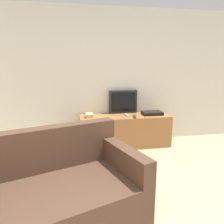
# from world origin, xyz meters

# --- Properties ---
(wall_back) EXTENTS (9.00, 0.06, 2.60)m
(wall_back) POSITION_xyz_m (0.00, 3.03, 1.30)
(wall_back) COLOR silver
(wall_back) RESTS_ON ground_plane
(tv_stand) EXTENTS (1.70, 0.54, 0.60)m
(tv_stand) POSITION_xyz_m (0.58, 2.71, 0.30)
(tv_stand) COLOR #9E6638
(tv_stand) RESTS_ON ground_plane
(television) EXTENTS (0.56, 0.09, 0.45)m
(television) POSITION_xyz_m (0.59, 2.94, 0.83)
(television) COLOR black
(television) RESTS_ON tv_stand
(couch) EXTENTS (2.02, 1.46, 0.93)m
(couch) POSITION_xyz_m (-0.71, 0.66, 0.31)
(couch) COLOR #4C3323
(couch) RESTS_ON ground_plane
(book_stack) EXTENTS (0.14, 0.20, 0.07)m
(book_stack) POSITION_xyz_m (-0.11, 2.70, 0.64)
(book_stack) COLOR gold
(book_stack) RESTS_ON tv_stand
(remote_on_stand) EXTENTS (0.07, 0.19, 0.02)m
(remote_on_stand) POSITION_xyz_m (0.61, 2.71, 0.61)
(remote_on_stand) COLOR #B7B7B7
(remote_on_stand) RESTS_ON tv_stand
(remote_secondary) EXTENTS (0.09, 0.19, 0.02)m
(remote_secondary) POSITION_xyz_m (0.72, 2.55, 0.61)
(remote_secondary) COLOR #2D2D2D
(remote_secondary) RESTS_ON tv_stand
(set_top_box) EXTENTS (0.38, 0.26, 0.06)m
(set_top_box) POSITION_xyz_m (1.12, 2.69, 0.63)
(set_top_box) COLOR black
(set_top_box) RESTS_ON tv_stand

